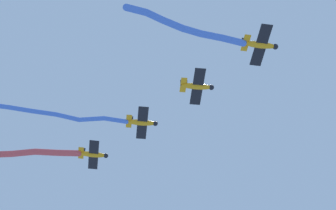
% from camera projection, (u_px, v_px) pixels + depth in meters
% --- Properties ---
extents(airplane_lead, '(6.08, 4.70, 1.52)m').
position_uv_depth(airplane_lead, '(261.00, 45.00, 62.01)').
color(airplane_lead, orange).
extents(smoke_trail_lead, '(9.28, 13.08, 1.34)m').
position_uv_depth(smoke_trail_lead, '(185.00, 27.00, 60.23)').
color(smoke_trail_lead, '#4C75DB').
extents(airplane_left_wing, '(6.12, 4.71, 1.52)m').
position_uv_depth(airplane_left_wing, '(197.00, 86.00, 66.49)').
color(airplane_left_wing, orange).
extents(airplane_right_wing, '(6.11, 4.71, 1.52)m').
position_uv_depth(airplane_right_wing, '(142.00, 123.00, 70.97)').
color(airplane_right_wing, orange).
extents(smoke_trail_right_wing, '(13.63, 23.49, 1.96)m').
position_uv_depth(smoke_trail_right_wing, '(30.00, 109.00, 68.53)').
color(smoke_trail_right_wing, '#4C75DB').
extents(airplane_slot, '(6.08, 4.70, 1.52)m').
position_uv_depth(airplane_slot, '(93.00, 154.00, 75.46)').
color(airplane_slot, orange).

